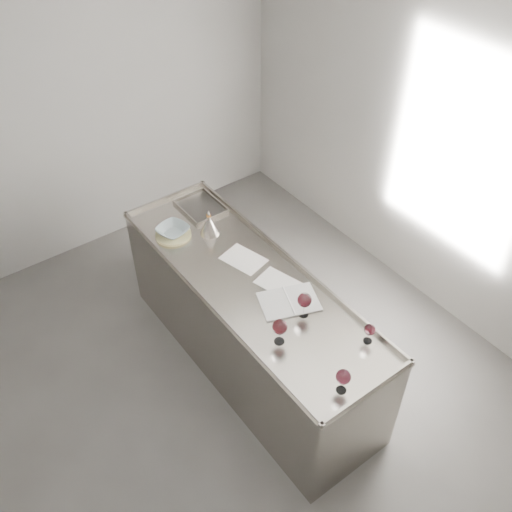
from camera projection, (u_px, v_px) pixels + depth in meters
room_shell at (210, 287)px, 3.35m from camera, size 4.54×5.04×2.84m
counter at (250, 323)px, 4.37m from camera, size 0.77×2.42×0.97m
wine_glass_left at (280, 327)px, 3.54m from camera, size 0.10×0.10×0.19m
wine_glass_middle at (343, 377)px, 3.27m from camera, size 0.09×0.09×0.18m
wine_glass_right at (304, 301)px, 3.72m from camera, size 0.10×0.10×0.19m
wine_glass_small at (370, 330)px, 3.57m from camera, size 0.07×0.07×0.15m
notebook at (289, 301)px, 3.88m from camera, size 0.47×0.40×0.02m
loose_paper_top at (244, 259)px, 4.21m from camera, size 0.29×0.36×0.00m
loose_paper_under at (278, 283)px, 4.02m from camera, size 0.28×0.34×0.00m
trivet at (173, 234)px, 4.41m from camera, size 0.32×0.32×0.02m
ceramic_bowl at (173, 230)px, 4.38m from camera, size 0.29×0.29×0.06m
wine_funnel at (209, 226)px, 4.39m from camera, size 0.15×0.15×0.23m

